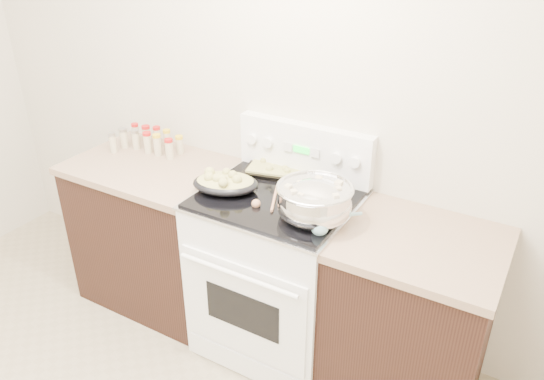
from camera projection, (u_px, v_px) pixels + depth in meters
The scene contains 9 objects.
counter_left at pixel (160, 232), 3.24m from camera, with size 0.93×0.67×0.92m.
counter_right at pixel (409, 319), 2.55m from camera, with size 0.73×0.67×0.92m.
kitchen_range at pixel (277, 269), 2.85m from camera, with size 0.78×0.73×1.22m.
mixing_bowl at pixel (314, 202), 2.42m from camera, with size 0.36×0.36×0.21m.
roasting_pan at pixel (225, 182), 2.66m from camera, with size 0.40×0.34×0.11m.
baking_sheet at pixel (286, 167), 2.89m from camera, with size 0.49×0.39×0.06m.
wooden_spoon at pixel (263, 202), 2.56m from camera, with size 0.12×0.24×0.04m.
blue_ladle at pixel (322, 226), 2.33m from camera, with size 0.16×0.25×0.10m.
spice_jars at pixel (148, 140), 3.17m from camera, with size 0.40×0.24×0.13m.
Camera 1 is at (1.49, -0.59, 2.21)m, focal length 35.00 mm.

